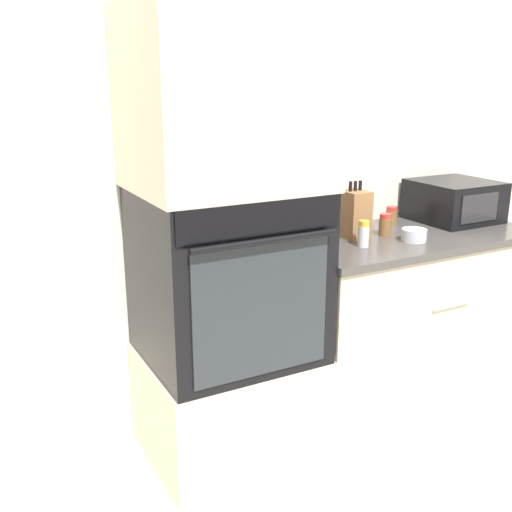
{
  "coord_description": "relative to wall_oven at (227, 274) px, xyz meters",
  "views": [
    {
      "loc": [
        -1.35,
        -1.81,
        1.59
      ],
      "look_at": [
        -0.27,
        0.21,
        0.9
      ],
      "focal_mm": 42.0,
      "sensor_mm": 36.0,
      "label": 1
    }
  ],
  "objects": [
    {
      "name": "counter_unit",
      "position": [
        0.97,
        0.0,
        -0.38
      ],
      "size": [
        1.24,
        0.63,
        0.87
      ],
      "color": "beige",
      "rests_on": "ground_plane"
    },
    {
      "name": "condiment_jar_far",
      "position": [
        0.62,
        -0.09,
        0.11
      ],
      "size": [
        0.05,
        0.05,
        0.12
      ],
      "color": "silver",
      "rests_on": "counter_unit"
    },
    {
      "name": "knife_block",
      "position": [
        0.68,
        0.06,
        0.17
      ],
      "size": [
        0.11,
        0.14,
        0.26
      ],
      "color": "olive",
      "rests_on": "counter_unit"
    },
    {
      "name": "ground_plane",
      "position": [
        0.35,
        -0.3,
        -0.81
      ],
      "size": [
        12.0,
        12.0,
        0.0
      ],
      "primitive_type": "plane",
      "color": "beige"
    },
    {
      "name": "condiment_jar_back",
      "position": [
        0.63,
        0.19,
        0.1
      ],
      "size": [
        0.06,
        0.06,
        0.09
      ],
      "color": "silver",
      "rests_on": "counter_unit"
    },
    {
      "name": "oven_cabinet_upper",
      "position": [
        -0.0,
        0.0,
        0.7
      ],
      "size": [
        0.71,
        0.6,
        0.69
      ],
      "color": "beige",
      "rests_on": "wall_oven"
    },
    {
      "name": "microwave",
      "position": [
        1.35,
        0.1,
        0.16
      ],
      "size": [
        0.39,
        0.38,
        0.21
      ],
      "color": "black",
      "rests_on": "counter_unit"
    },
    {
      "name": "wall_back",
      "position": [
        0.35,
        0.33,
        0.44
      ],
      "size": [
        8.0,
        0.05,
        2.5
      ],
      "color": "silver",
      "rests_on": "ground_plane"
    },
    {
      "name": "condiment_jar_near",
      "position": [
        1.01,
        0.18,
        0.1
      ],
      "size": [
        0.06,
        0.06,
        0.09
      ],
      "color": "brown",
      "rests_on": "counter_unit"
    },
    {
      "name": "condiment_jar_mid",
      "position": [
        0.83,
        0.02,
        0.11
      ],
      "size": [
        0.06,
        0.06,
        0.1
      ],
      "color": "brown",
      "rests_on": "counter_unit"
    },
    {
      "name": "bowl",
      "position": [
        0.88,
        -0.12,
        0.09
      ],
      "size": [
        0.11,
        0.11,
        0.06
      ],
      "color": "silver",
      "rests_on": "counter_unit"
    },
    {
      "name": "wall_oven",
      "position": [
        0.0,
        0.0,
        0.0
      ],
      "size": [
        0.68,
        0.64,
        0.71
      ],
      "color": "black",
      "rests_on": "oven_cabinet_base"
    },
    {
      "name": "oven_cabinet_base",
      "position": [
        -0.0,
        0.0,
        -0.58
      ],
      "size": [
        0.71,
        0.6,
        0.46
      ],
      "color": "beige",
      "rests_on": "ground_plane"
    }
  ]
}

